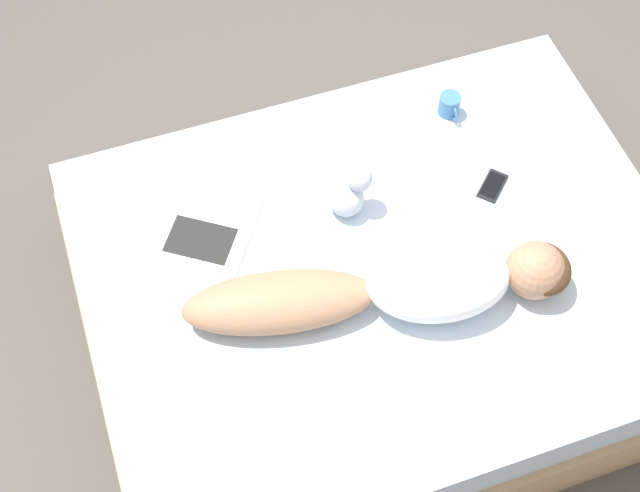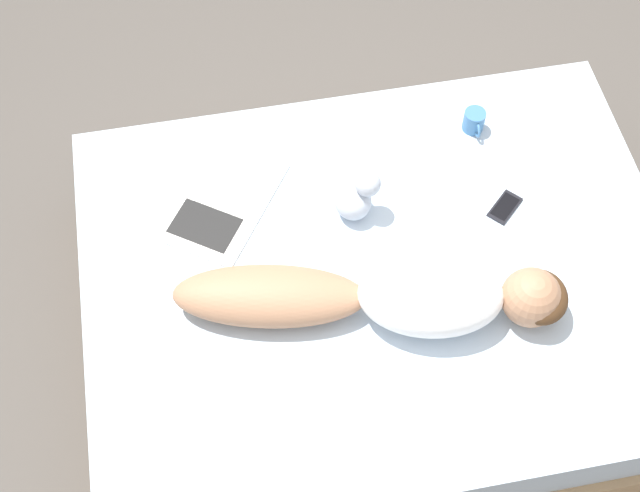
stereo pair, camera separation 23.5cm
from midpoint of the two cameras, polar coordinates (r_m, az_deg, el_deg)
name	(u,v)px [view 2 (the right image)]	position (r m, az deg, el deg)	size (l,w,h in m)	color
ground_plane	(374,333)	(3.56, 5.39, -5.70)	(12.00, 12.00, 0.00)	#4C4742
bed	(378,304)	(3.34, 5.73, -3.84)	(1.66, 2.14, 0.50)	tan
person	(394,296)	(2.96, 7.06, -3.31)	(0.48, 1.33, 0.22)	#A37556
open_magazine	(220,202)	(3.25, -4.39, 2.73)	(0.59, 0.55, 0.01)	white
coffee_mug	(474,121)	(3.49, 11.76, 7.75)	(0.12, 0.08, 0.09)	teal
cell_phone	(505,207)	(3.33, 13.74, 2.31)	(0.15, 0.15, 0.01)	black
plush_toy	(357,197)	(3.17, 4.48, 3.04)	(0.15, 0.16, 0.20)	#B2BCCC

